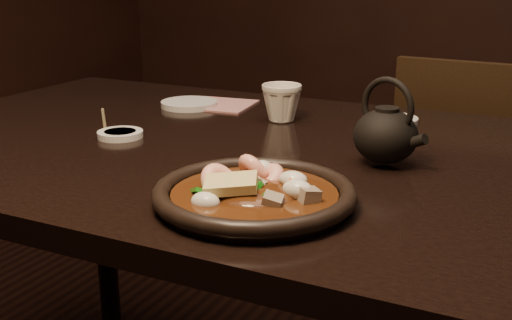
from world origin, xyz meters
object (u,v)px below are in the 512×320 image
at_px(table, 270,187).
at_px(teapot, 386,133).
at_px(chair, 474,204).
at_px(tea_cup, 282,102).
at_px(plate, 254,195).

bearing_deg(table, teapot, -1.09).
height_order(chair, tea_cup, chair).
relative_size(table, tea_cup, 18.72).
distance_m(plate, tea_cup, 0.50).
relative_size(chair, plate, 2.98).
xyz_separation_m(table, chair, (0.29, 0.65, -0.21)).
relative_size(table, plate, 5.58).
distance_m(chair, plate, 0.98).
bearing_deg(teapot, tea_cup, 163.10).
height_order(table, tea_cup, tea_cup).
bearing_deg(plate, teapot, 67.28).
bearing_deg(tea_cup, plate, -70.06).
relative_size(chair, teapot, 5.88).
bearing_deg(plate, table, 110.93).
xyz_separation_m(chair, teapot, (-0.08, -0.65, 0.34)).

